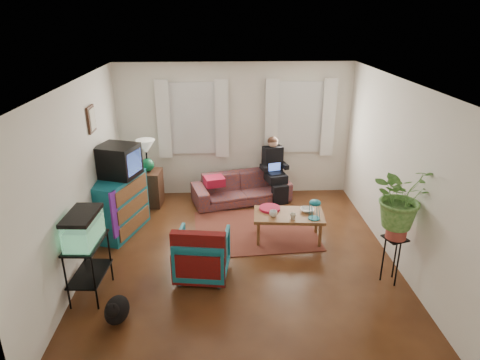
{
  "coord_description": "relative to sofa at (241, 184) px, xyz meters",
  "views": [
    {
      "loc": [
        -0.28,
        -5.56,
        3.49
      ],
      "look_at": [
        0.0,
        0.4,
        1.1
      ],
      "focal_mm": 32.0,
      "sensor_mm": 36.0,
      "label": 1
    }
  ],
  "objects": [
    {
      "name": "floor",
      "position": [
        -0.1,
        -2.05,
        -0.36
      ],
      "size": [
        4.5,
        5.0,
        0.01
      ],
      "primitive_type": "cube",
      "color": "#4F2B14",
      "rests_on": "ground"
    },
    {
      "name": "ceiling",
      "position": [
        -0.1,
        -2.05,
        2.24
      ],
      "size": [
        4.5,
        5.0,
        0.01
      ],
      "primitive_type": "cube",
      "color": "white",
      "rests_on": "wall_back"
    },
    {
      "name": "wall_back",
      "position": [
        -0.1,
        0.45,
        0.94
      ],
      "size": [
        4.5,
        0.01,
        2.6
      ],
      "primitive_type": "cube",
      "color": "silver",
      "rests_on": "floor"
    },
    {
      "name": "wall_front",
      "position": [
        -0.1,
        -4.55,
        0.94
      ],
      "size": [
        4.5,
        0.01,
        2.6
      ],
      "primitive_type": "cube",
      "color": "silver",
      "rests_on": "floor"
    },
    {
      "name": "wall_left",
      "position": [
        -2.35,
        -2.05,
        0.94
      ],
      "size": [
        0.01,
        5.0,
        2.6
      ],
      "primitive_type": "cube",
      "color": "silver",
      "rests_on": "floor"
    },
    {
      "name": "wall_right",
      "position": [
        2.15,
        -2.05,
        0.94
      ],
      "size": [
        0.01,
        5.0,
        2.6
      ],
      "primitive_type": "cube",
      "color": "silver",
      "rests_on": "floor"
    },
    {
      "name": "window_left",
      "position": [
        -0.9,
        0.43,
        1.19
      ],
      "size": [
        1.08,
        0.04,
        1.38
      ],
      "primitive_type": "cube",
      "color": "white",
      "rests_on": "wall_back"
    },
    {
      "name": "window_right",
      "position": [
        1.15,
        0.43,
        1.19
      ],
      "size": [
        1.08,
        0.04,
        1.38
      ],
      "primitive_type": "cube",
      "color": "white",
      "rests_on": "wall_back"
    },
    {
      "name": "curtains_left",
      "position": [
        -0.9,
        0.35,
        1.19
      ],
      "size": [
        1.36,
        0.06,
        1.5
      ],
      "primitive_type": "cube",
      "color": "white",
      "rests_on": "wall_back"
    },
    {
      "name": "curtains_right",
      "position": [
        1.15,
        0.35,
        1.19
      ],
      "size": [
        1.36,
        0.06,
        1.5
      ],
      "primitive_type": "cube",
      "color": "white",
      "rests_on": "wall_back"
    },
    {
      "name": "picture_frame",
      "position": [
        -2.32,
        -1.2,
        1.59
      ],
      "size": [
        0.04,
        0.32,
        0.4
      ],
      "primitive_type": "cube",
      "color": "#3D2616",
      "rests_on": "wall_left"
    },
    {
      "name": "area_rug",
      "position": [
        0.17,
        -1.22,
        -0.36
      ],
      "size": [
        2.11,
        1.75,
        0.01
      ],
      "primitive_type": "cube",
      "rotation": [
        0.0,
        0.0,
        0.07
      ],
      "color": "brown",
      "rests_on": "floor"
    },
    {
      "name": "sofa",
      "position": [
        0.0,
        0.0,
        0.0
      ],
      "size": [
        1.98,
        1.19,
        0.73
      ],
      "primitive_type": "imported",
      "rotation": [
        0.0,
        0.0,
        0.26
      ],
      "color": "brown",
      "rests_on": "floor"
    },
    {
      "name": "seated_person",
      "position": [
        0.65,
        0.17,
        0.19
      ],
      "size": [
        0.6,
        0.67,
        1.11
      ],
      "primitive_type": null,
      "rotation": [
        0.0,
        0.0,
        0.26
      ],
      "color": "black",
      "rests_on": "sofa"
    },
    {
      "name": "side_table",
      "position": [
        -1.75,
        -0.07,
        -0.02
      ],
      "size": [
        0.5,
        0.5,
        0.68
      ],
      "primitive_type": "cube",
      "rotation": [
        0.0,
        0.0,
        -0.08
      ],
      "color": "#422518",
      "rests_on": "floor"
    },
    {
      "name": "table_lamp",
      "position": [
        -1.75,
        -0.07,
        0.6
      ],
      "size": [
        0.37,
        0.37,
        0.62
      ],
      "primitive_type": null,
      "rotation": [
        0.0,
        0.0,
        -0.08
      ],
      "color": "white",
      "rests_on": "side_table"
    },
    {
      "name": "dresser",
      "position": [
        -2.09,
        -1.13,
        0.12
      ],
      "size": [
        0.86,
        1.19,
        0.97
      ],
      "primitive_type": "cube",
      "rotation": [
        0.0,
        0.0,
        -0.33
      ],
      "color": "#11516B",
      "rests_on": "floor"
    },
    {
      "name": "crt_tv",
      "position": [
        -2.04,
        -1.04,
        0.86
      ],
      "size": [
        0.73,
        0.7,
        0.52
      ],
      "primitive_type": "cube",
      "rotation": [
        0.0,
        0.0,
        -0.33
      ],
      "color": "black",
      "rests_on": "dresser"
    },
    {
      "name": "aquarium_stand",
      "position": [
        -2.1,
        -2.85,
        0.03
      ],
      "size": [
        0.44,
        0.72,
        0.78
      ],
      "primitive_type": "cube",
      "rotation": [
        0.0,
        0.0,
        -0.07
      ],
      "color": "black",
      "rests_on": "floor"
    },
    {
      "name": "aquarium",
      "position": [
        -2.1,
        -2.85,
        0.62
      ],
      "size": [
        0.39,
        0.66,
        0.41
      ],
      "primitive_type": "cube",
      "rotation": [
        0.0,
        0.0,
        -0.07
      ],
      "color": "#7FD899",
      "rests_on": "aquarium_stand"
    },
    {
      "name": "black_cat",
      "position": [
        -1.66,
        -3.39,
        -0.18
      ],
      "size": [
        0.3,
        0.45,
        0.38
      ],
      "primitive_type": "ellipsoid",
      "rotation": [
        0.0,
        0.0,
        -0.02
      ],
      "color": "black",
      "rests_on": "floor"
    },
    {
      "name": "armchair",
      "position": [
        -0.67,
        -2.47,
        -0.0
      ],
      "size": [
        0.79,
        0.75,
        0.72
      ],
      "primitive_type": "imported",
      "rotation": [
        0.0,
        0.0,
        3.0
      ],
      "color": "#135974",
      "rests_on": "floor"
    },
    {
      "name": "serape_throw",
      "position": [
        -0.7,
        -2.75,
        0.15
      ],
      "size": [
        0.74,
        0.27,
        0.59
      ],
      "primitive_type": "cube",
      "rotation": [
        0.0,
        0.0,
        -0.14
      ],
      "color": "#9E0A0A",
      "rests_on": "armchair"
    },
    {
      "name": "coffee_table",
      "position": [
        0.68,
        -1.54,
        -0.13
      ],
      "size": [
        1.15,
        0.7,
        0.46
      ],
      "primitive_type": "cube",
      "rotation": [
        0.0,
        0.0,
        -0.09
      ],
      "color": "brown",
      "rests_on": "floor"
    },
    {
      "name": "cup_a",
      "position": [
        0.42,
        -1.61,
        0.14
      ],
      "size": [
        0.14,
        0.14,
        0.1
      ],
      "primitive_type": "imported",
      "rotation": [
        0.0,
        0.0,
        -0.09
      ],
      "color": "white",
      "rests_on": "coffee_table"
    },
    {
      "name": "cup_b",
      "position": [
        0.71,
        -1.72,
        0.14
      ],
      "size": [
        0.11,
        0.11,
        0.09
      ],
      "primitive_type": "imported",
      "rotation": [
        0.0,
        0.0,
        -0.09
      ],
      "color": "beige",
      "rests_on": "coffee_table"
    },
    {
      "name": "bowl",
      "position": [
        0.99,
        -1.46,
        0.12
      ],
      "size": [
        0.24,
        0.24,
        0.05
      ],
      "primitive_type": "imported",
      "rotation": [
        0.0,
        0.0,
        -0.09
      ],
      "color": "white",
      "rests_on": "coffee_table"
    },
    {
      "name": "snack_tray",
      "position": [
        0.39,
        -1.36,
        0.11
      ],
      "size": [
        0.37,
        0.37,
        0.04
      ],
      "primitive_type": "cylinder",
      "rotation": [
        0.0,
        0.0,
        -0.09
      ],
      "color": "#B21414",
      "rests_on": "coffee_table"
    },
    {
      "name": "birdcage",
      "position": [
        1.05,
        -1.72,
        0.26
      ],
      "size": [
        0.2,
        0.2,
        0.32
      ],
      "primitive_type": null,
      "rotation": [
        0.0,
        0.0,
        -0.09
      ],
      "color": "#115B6B",
      "rests_on": "coffee_table"
    },
    {
      "name": "plant_stand",
      "position": [
        1.9,
        -2.75,
        -0.02
      ],
      "size": [
        0.36,
        0.36,
        0.68
      ],
      "primitive_type": "cube",
      "rotation": [
        0.0,
        0.0,
        0.31
      ],
      "color": "black",
      "rests_on": "floor"
    },
    {
      "name": "potted_plant",
      "position": [
        1.9,
        -2.75,
        0.79
      ],
      "size": [
        0.94,
        0.88,
        0.86
      ],
      "primitive_type": "imported",
      "rotation": [
        0.0,
        0.0,
        0.31
      ],
      "color": "#599947",
      "rests_on": "plant_stand"
    }
  ]
}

